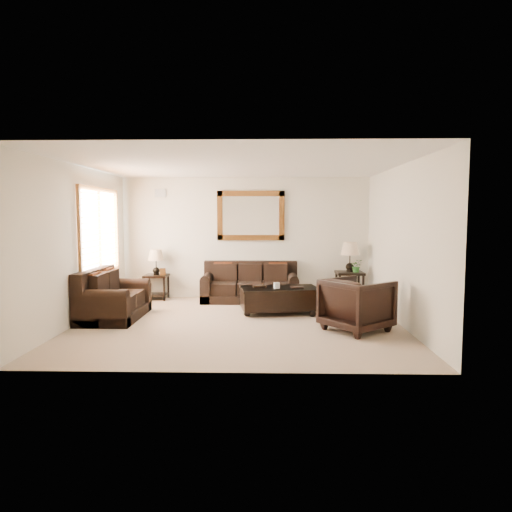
{
  "coord_description": "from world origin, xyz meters",
  "views": [
    {
      "loc": [
        0.5,
        -7.72,
        1.84
      ],
      "look_at": [
        0.29,
        0.6,
        1.11
      ],
      "focal_mm": 32.0,
      "sensor_mm": 36.0,
      "label": 1
    }
  ],
  "objects_px": {
    "loveseat": "(111,300)",
    "coffee_table": "(279,297)",
    "sofa": "(250,287)",
    "end_table_left": "(156,267)",
    "end_table_right": "(350,263)",
    "armchair": "(357,302)"
  },
  "relations": [
    {
      "from": "end_table_right",
      "to": "coffee_table",
      "type": "relative_size",
      "value": 0.82
    },
    {
      "from": "sofa",
      "to": "loveseat",
      "type": "xyz_separation_m",
      "value": [
        -2.44,
        -1.77,
        0.02
      ]
    },
    {
      "from": "end_table_left",
      "to": "end_table_right",
      "type": "xyz_separation_m",
      "value": [
        4.24,
        -0.04,
        0.11
      ]
    },
    {
      "from": "loveseat",
      "to": "coffee_table",
      "type": "distance_m",
      "value": 3.08
    },
    {
      "from": "sofa",
      "to": "loveseat",
      "type": "height_order",
      "value": "loveseat"
    },
    {
      "from": "end_table_left",
      "to": "sofa",
      "type": "bearing_deg",
      "value": -3.21
    },
    {
      "from": "end_table_left",
      "to": "end_table_right",
      "type": "distance_m",
      "value": 4.24
    },
    {
      "from": "coffee_table",
      "to": "sofa",
      "type": "bearing_deg",
      "value": 106.03
    },
    {
      "from": "end_table_right",
      "to": "armchair",
      "type": "distance_m",
      "value": 2.68
    },
    {
      "from": "sofa",
      "to": "end_table_left",
      "type": "distance_m",
      "value": 2.12
    },
    {
      "from": "loveseat",
      "to": "coffee_table",
      "type": "height_order",
      "value": "loveseat"
    },
    {
      "from": "sofa",
      "to": "coffee_table",
      "type": "xyz_separation_m",
      "value": [
        0.6,
        -1.27,
        0.0
      ]
    },
    {
      "from": "sofa",
      "to": "coffee_table",
      "type": "bearing_deg",
      "value": -64.57
    },
    {
      "from": "sofa",
      "to": "end_table_right",
      "type": "height_order",
      "value": "end_table_right"
    },
    {
      "from": "sofa",
      "to": "end_table_right",
      "type": "distance_m",
      "value": 2.23
    },
    {
      "from": "loveseat",
      "to": "end_table_right",
      "type": "xyz_separation_m",
      "value": [
        4.6,
        1.85,
        0.51
      ]
    },
    {
      "from": "armchair",
      "to": "end_table_left",
      "type": "bearing_deg",
      "value": 17.81
    },
    {
      "from": "loveseat",
      "to": "coffee_table",
      "type": "xyz_separation_m",
      "value": [
        3.04,
        0.5,
        -0.02
      ]
    },
    {
      "from": "loveseat",
      "to": "coffee_table",
      "type": "bearing_deg",
      "value": -80.61
    },
    {
      "from": "sofa",
      "to": "armchair",
      "type": "relative_size",
      "value": 2.21
    },
    {
      "from": "end_table_left",
      "to": "end_table_right",
      "type": "height_order",
      "value": "end_table_right"
    },
    {
      "from": "coffee_table",
      "to": "armchair",
      "type": "height_order",
      "value": "armchair"
    }
  ]
}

